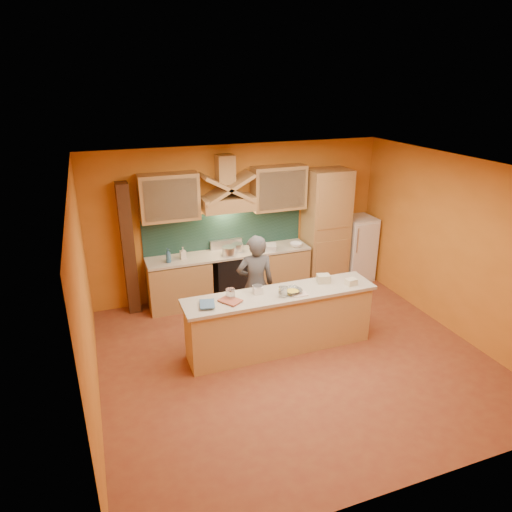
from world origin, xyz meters
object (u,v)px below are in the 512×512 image
object	(u,v)px
stove	(230,276)
fridge	(357,248)
person	(255,285)
kitchen_scale	(258,290)
mixing_bowl	(293,291)

from	to	relation	value
stove	fridge	distance (m)	2.71
person	kitchen_scale	distance (m)	0.56
fridge	person	xyz separation A→B (m)	(-2.67, -1.28, 0.18)
mixing_bowl	fridge	bearing A→B (deg)	40.07
stove	person	world-z (taller)	person
fridge	mixing_bowl	bearing A→B (deg)	-139.93
fridge	mixing_bowl	size ratio (longest dim) A/B	4.92
fridge	kitchen_scale	world-z (taller)	fridge
stove	kitchen_scale	distance (m)	1.88
kitchen_scale	stove	bearing A→B (deg)	92.76
fridge	kitchen_scale	xyz separation A→B (m)	(-2.82, -1.80, 0.35)
stove	person	xyz separation A→B (m)	(0.03, -1.28, 0.38)
stove	mixing_bowl	xyz separation A→B (m)	(0.36, -1.97, 0.53)
fridge	kitchen_scale	bearing A→B (deg)	-147.50
kitchen_scale	mixing_bowl	xyz separation A→B (m)	(0.48, -0.17, -0.02)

